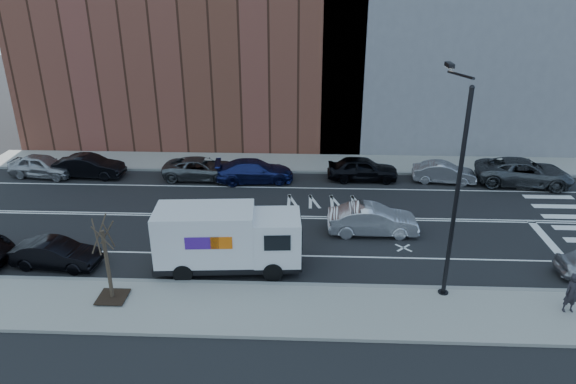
# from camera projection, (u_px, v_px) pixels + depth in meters

# --- Properties ---
(ground) EXTENTS (120.00, 120.00, 0.00)m
(ground) POSITION_uv_depth(u_px,v_px,m) (287.00, 217.00, 29.09)
(ground) COLOR black
(ground) RESTS_ON ground
(sidewalk_near) EXTENTS (44.00, 3.60, 0.15)m
(sidewalk_near) POSITION_uv_depth(u_px,v_px,m) (278.00, 310.00, 20.98)
(sidewalk_near) COLOR gray
(sidewalk_near) RESTS_ON ground
(sidewalk_far) EXTENTS (44.00, 3.60, 0.15)m
(sidewalk_far) POSITION_uv_depth(u_px,v_px,m) (293.00, 163.00, 37.14)
(sidewalk_far) COLOR gray
(sidewalk_far) RESTS_ON ground
(curb_near) EXTENTS (44.00, 0.25, 0.17)m
(curb_near) POSITION_uv_depth(u_px,v_px,m) (281.00, 285.00, 22.63)
(curb_near) COLOR gray
(curb_near) RESTS_ON ground
(curb_far) EXTENTS (44.00, 0.25, 0.17)m
(curb_far) POSITION_uv_depth(u_px,v_px,m) (292.00, 172.00, 35.48)
(curb_far) COLOR gray
(curb_far) RESTS_ON ground
(crosswalk) EXTENTS (3.00, 14.00, 0.01)m
(crosswalk) POSITION_uv_depth(u_px,v_px,m) (575.00, 222.00, 28.47)
(crosswalk) COLOR white
(crosswalk) RESTS_ON ground
(road_markings) EXTENTS (40.00, 8.60, 0.01)m
(road_markings) POSITION_uv_depth(u_px,v_px,m) (287.00, 217.00, 29.09)
(road_markings) COLOR white
(road_markings) RESTS_ON ground
(streetlight) EXTENTS (0.44, 4.02, 9.34)m
(streetlight) POSITION_uv_depth(u_px,v_px,m) (455.00, 182.00, 20.47)
(streetlight) COLOR black
(streetlight) RESTS_ON ground
(street_tree) EXTENTS (1.20, 1.20, 3.75)m
(street_tree) POSITION_uv_depth(u_px,v_px,m) (109.00, 272.00, 21.07)
(street_tree) COLOR black
(street_tree) RESTS_ON ground
(fedex_van) EXTENTS (6.84, 2.76, 3.06)m
(fedex_van) POSITION_uv_depth(u_px,v_px,m) (227.00, 238.00, 23.41)
(fedex_van) COLOR black
(fedex_van) RESTS_ON ground
(far_parked_a) EXTENTS (4.70, 2.41, 1.53)m
(far_parked_a) POSITION_uv_depth(u_px,v_px,m) (43.00, 166.00, 34.60)
(far_parked_a) COLOR #9B9CA0
(far_parked_a) RESTS_ON ground
(far_parked_b) EXTENTS (4.64, 1.80, 1.51)m
(far_parked_b) POSITION_uv_depth(u_px,v_px,m) (89.00, 166.00, 34.52)
(far_parked_b) COLOR black
(far_parked_b) RESTS_ON ground
(far_parked_c) EXTENTS (5.09, 2.42, 1.40)m
(far_parked_c) POSITION_uv_depth(u_px,v_px,m) (201.00, 169.00, 34.27)
(far_parked_c) COLOR #53575B
(far_parked_c) RESTS_ON ground
(far_parked_d) EXTENTS (5.30, 2.66, 1.48)m
(far_parked_d) POSITION_uv_depth(u_px,v_px,m) (255.00, 171.00, 33.79)
(far_parked_d) COLOR navy
(far_parked_d) RESTS_ON ground
(far_parked_e) EXTENTS (4.64, 1.88, 1.58)m
(far_parked_e) POSITION_uv_depth(u_px,v_px,m) (363.00, 169.00, 34.02)
(far_parked_e) COLOR black
(far_parked_e) RESTS_ON ground
(far_parked_f) EXTENTS (4.18, 1.86, 1.33)m
(far_parked_f) POSITION_uv_depth(u_px,v_px,m) (444.00, 173.00, 33.69)
(far_parked_f) COLOR #9A9A9E
(far_parked_f) RESTS_ON ground
(far_parked_g) EXTENTS (6.33, 3.55, 1.67)m
(far_parked_g) POSITION_uv_depth(u_px,v_px,m) (524.00, 172.00, 33.29)
(far_parked_g) COLOR #414448
(far_parked_g) RESTS_ON ground
(driving_sedan) EXTENTS (4.73, 1.70, 1.55)m
(driving_sedan) POSITION_uv_depth(u_px,v_px,m) (372.00, 220.00, 27.01)
(driving_sedan) COLOR silver
(driving_sedan) RESTS_ON ground
(near_parked_rear_a) EXTENTS (4.14, 1.76, 1.33)m
(near_parked_rear_a) POSITION_uv_depth(u_px,v_px,m) (56.00, 254.00, 23.97)
(near_parked_rear_a) COLOR black
(near_parked_rear_a) RESTS_ON ground
(pedestrian) EXTENTS (0.66, 0.47, 1.70)m
(pedestrian) POSITION_uv_depth(u_px,v_px,m) (572.00, 293.00, 20.45)
(pedestrian) COLOR black
(pedestrian) RESTS_ON sidewalk_near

